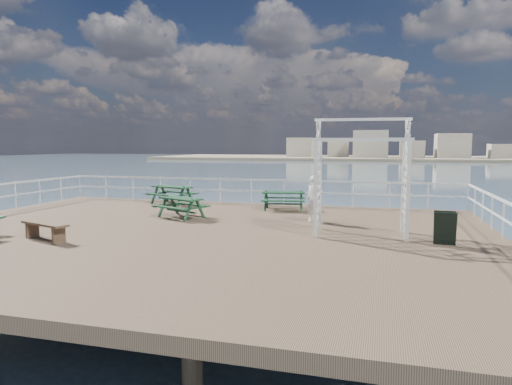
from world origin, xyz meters
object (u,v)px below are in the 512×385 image
at_px(picnic_table_a, 172,191).
at_px(person, 315,199).
at_px(picnic_table_c, 284,197).
at_px(picnic_table_b, 181,203).
at_px(trellis_arbor, 361,184).
at_px(flat_bench_near, 45,227).

bearing_deg(picnic_table_a, person, -7.14).
xyz_separation_m(picnic_table_c, person, (1.60, -2.54, 0.26)).
xyz_separation_m(picnic_table_a, person, (6.72, -3.00, 0.21)).
bearing_deg(picnic_table_b, picnic_table_c, 66.36).
height_order(picnic_table_b, person, person).
bearing_deg(trellis_arbor, flat_bench_near, -162.09).
relative_size(picnic_table_a, person, 1.39).
bearing_deg(flat_bench_near, picnic_table_c, 74.83).
bearing_deg(person, flat_bench_near, -177.01).
height_order(picnic_table_c, person, person).
relative_size(flat_bench_near, person, 1.11).
bearing_deg(flat_bench_near, picnic_table_a, 109.29).
bearing_deg(picnic_table_b, picnic_table_a, 143.95).
relative_size(picnic_table_b, person, 1.31).
distance_m(picnic_table_c, flat_bench_near, 9.04).
bearing_deg(picnic_table_a, picnic_table_c, 11.72).
xyz_separation_m(picnic_table_c, flat_bench_near, (-5.06, -7.49, -0.16)).
bearing_deg(flat_bench_near, trellis_arbor, 39.40).
bearing_deg(flat_bench_near, person, 55.51).
relative_size(flat_bench_near, trellis_arbor, 0.52).
relative_size(picnic_table_b, flat_bench_near, 1.18).
bearing_deg(picnic_table_b, person, 28.01).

